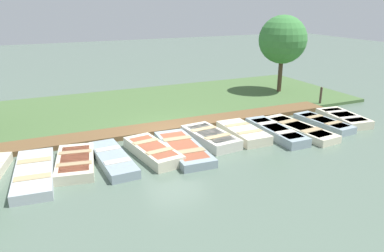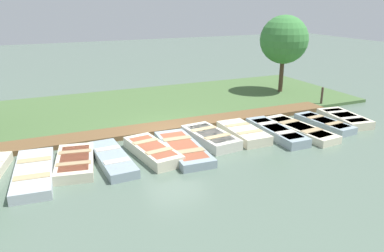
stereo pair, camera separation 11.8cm
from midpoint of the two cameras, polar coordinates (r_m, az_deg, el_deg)
ground_plane at (r=15.73m, az=-2.45°, el=-1.84°), size 80.00×80.00×0.00m
shore_bank at (r=20.22m, az=-7.67°, el=2.96°), size 8.00×24.00×0.16m
dock_walkway at (r=16.75m, az=-3.96°, el=-0.18°), size 1.23×17.17×0.21m
rowboat_1 at (r=13.30m, az=-22.73°, el=-6.55°), size 3.62×1.48×0.35m
rowboat_2 at (r=13.62m, az=-17.16°, el=-5.24°), size 2.93×1.69×0.37m
rowboat_3 at (r=13.59m, az=-11.79°, el=-4.88°), size 3.30×1.11×0.34m
rowboat_4 at (r=13.92m, az=-5.83°, el=-3.79°), size 3.06×1.50×0.42m
rowboat_5 at (r=14.23m, az=-1.17°, el=-3.40°), size 3.65×1.41×0.33m
rowboat_6 at (r=15.24m, az=3.02°, el=-1.68°), size 2.89×1.51×0.42m
rowboat_7 at (r=15.91m, az=8.02°, el=-0.99°), size 2.67×1.22×0.41m
rowboat_8 at (r=16.29m, az=12.89°, el=-0.84°), size 3.39×1.00×0.39m
rowboat_9 at (r=16.94m, az=16.28°, el=-0.48°), size 3.69×1.43×0.34m
rowboat_10 at (r=18.10m, az=19.65°, el=0.40°), size 2.94×1.20×0.34m
rowboat_11 at (r=19.09m, az=22.35°, el=1.09°), size 2.76×1.55×0.39m
mooring_post_far at (r=21.42m, az=19.32°, el=4.23°), size 0.12×0.12×1.08m
park_tree_left at (r=23.21m, az=13.99°, el=12.63°), size 2.82×2.82×4.70m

